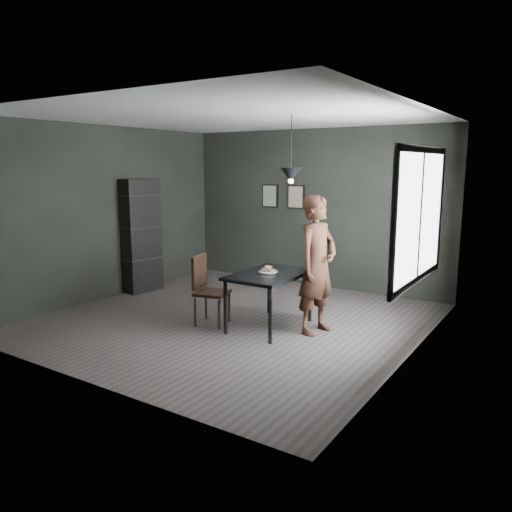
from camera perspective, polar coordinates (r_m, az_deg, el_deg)
The scene contains 13 objects.
ground at distance 7.17m, azimuth -2.59°, elevation -7.28°, with size 5.00×5.00×0.00m, color #35302E.
back_wall at distance 9.02m, azimuth 6.63°, elevation 5.39°, with size 5.00×0.10×2.80m, color black.
ceiling at distance 6.86m, azimuth -2.79°, elevation 15.61°, with size 5.00×5.00×0.02m.
window_assembly at distance 5.98m, azimuth 18.23°, elevation 4.36°, with size 0.04×1.96×1.56m.
cafe_table at distance 6.67m, azimuth 1.57°, elevation -2.63°, with size 0.80×1.20×0.75m.
white_plate at distance 6.68m, azimuth 1.42°, elevation -1.87°, with size 0.23×0.23×0.01m, color silver.
donut_pile at distance 6.67m, azimuth 1.42°, elevation -1.54°, with size 0.20×0.16×0.09m.
woman at distance 6.48m, azimuth 7.01°, elevation -1.03°, with size 0.66×0.43×1.80m, color black.
wood_chair at distance 6.88m, azimuth -5.70°, elevation -3.35°, with size 0.51×0.51×0.96m.
shelf_unit at distance 8.82m, azimuth -13.06°, elevation 2.27°, with size 0.37×0.65×1.94m, color black.
pendant_lamp at distance 6.46m, azimuth 4.02°, elevation 9.27°, with size 0.28×0.28×0.86m.
framed_print_left at distance 9.41m, azimuth 1.61°, elevation 6.88°, with size 0.34×0.04×0.44m.
framed_print_right at distance 9.13m, azimuth 4.58°, elevation 6.75°, with size 0.34×0.04×0.44m.
Camera 1 is at (3.98, -5.56, 2.17)m, focal length 35.00 mm.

